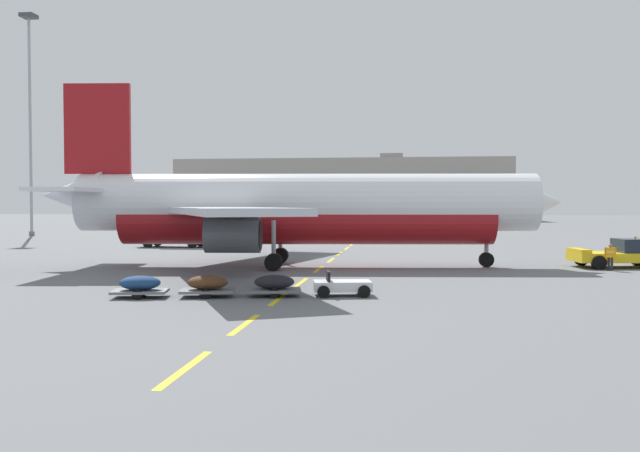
{
  "coord_description": "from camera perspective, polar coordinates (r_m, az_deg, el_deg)",
  "views": [
    {
      "loc": [
        23.54,
        -21.22,
        4.19
      ],
      "look_at": [
        17.34,
        26.88,
        2.59
      ],
      "focal_mm": 37.49,
      "sensor_mm": 36.0,
      "label": 1
    }
  ],
  "objects": [
    {
      "name": "apron_paint_markings",
      "position": [
        59.49,
        1.98,
        -2.15
      ],
      "size": [
        8.0,
        97.38,
        0.01
      ],
      "color": "yellow",
      "rests_on": "ground"
    },
    {
      "name": "apron_light_mast_near",
      "position": [
        96.37,
        -23.52,
        9.76
      ],
      "size": [
        1.8,
        1.8,
        28.9
      ],
      "color": "slate",
      "rests_on": "ground"
    },
    {
      "name": "terminal_satellite",
      "position": [
        179.42,
        1.93,
        3.1
      ],
      "size": [
        87.34,
        19.81,
        17.57
      ],
      "color": "#9E998E",
      "rests_on": "ground"
    },
    {
      "name": "baggage_train",
      "position": [
        30.47,
        -6.7,
        -5.01
      ],
      "size": [
        11.66,
        3.71,
        1.14
      ],
      "color": "silver",
      "rests_on": "ground"
    },
    {
      "name": "airliner_foreground",
      "position": [
        44.42,
        -1.86,
        1.58
      ],
      "size": [
        34.82,
        34.43,
        12.2
      ],
      "color": "white",
      "rests_on": "ground"
    },
    {
      "name": "ground",
      "position": [
        63.53,
        22.36,
        -2.04
      ],
      "size": [
        400.0,
        400.0,
        0.0
      ],
      "primitive_type": "plane",
      "color": "slate"
    },
    {
      "name": "airliner_mid_left",
      "position": [
        127.92,
        11.22,
        1.33
      ],
      "size": [
        25.35,
        26.16,
        9.35
      ],
      "color": "silver",
      "rests_on": "ground"
    },
    {
      "name": "catering_truck",
      "position": [
        66.42,
        -12.13,
        -0.35
      ],
      "size": [
        7.06,
        2.82,
        3.14
      ],
      "color": "black",
      "rests_on": "ground"
    },
    {
      "name": "pushback_tug",
      "position": [
        48.39,
        24.39,
        -2.18
      ],
      "size": [
        6.33,
        3.83,
        2.08
      ],
      "color": "yellow",
      "rests_on": "ground"
    },
    {
      "name": "ground_crew_worker",
      "position": [
        45.74,
        23.54,
        -2.31
      ],
      "size": [
        0.66,
        0.35,
        1.69
      ],
      "color": "#232328",
      "rests_on": "ground"
    }
  ]
}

